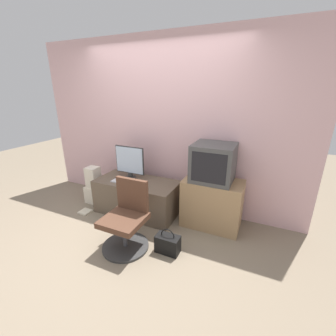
{
  "coord_description": "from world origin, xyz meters",
  "views": [
    {
      "loc": [
        1.54,
        -1.8,
        1.86
      ],
      "look_at": [
        0.28,
        0.96,
        0.78
      ],
      "focal_mm": 24.0,
      "sensor_mm": 36.0,
      "label": 1
    }
  ],
  "objects": [
    {
      "name": "ground_plane",
      "position": [
        0.0,
        0.0,
        0.0
      ],
      "size": [
        12.0,
        12.0,
        0.0
      ],
      "primitive_type": "plane",
      "color": "#7F705B"
    },
    {
      "name": "wall_back",
      "position": [
        0.0,
        1.32,
        1.3
      ],
      "size": [
        4.4,
        0.05,
        2.6
      ],
      "color": "beige",
      "rests_on": "ground_plane"
    },
    {
      "name": "desk",
      "position": [
        -0.2,
        0.86,
        0.26
      ],
      "size": [
        1.26,
        0.61,
        0.53
      ],
      "color": "brown",
      "rests_on": "ground_plane"
    },
    {
      "name": "side_stand",
      "position": [
        0.94,
        0.99,
        0.34
      ],
      "size": [
        0.8,
        0.47,
        0.68
      ],
      "color": "#A37F56",
      "rests_on": "ground_plane"
    },
    {
      "name": "main_monitor",
      "position": [
        -0.36,
        0.94,
        0.79
      ],
      "size": [
        0.49,
        0.18,
        0.51
      ],
      "color": "#2D2D2D",
      "rests_on": "desk"
    },
    {
      "name": "keyboard",
      "position": [
        -0.36,
        0.73,
        0.53
      ],
      "size": [
        0.38,
        0.13,
        0.01
      ],
      "color": "silver",
      "rests_on": "desk"
    },
    {
      "name": "mouse",
      "position": [
        -0.12,
        0.74,
        0.54
      ],
      "size": [
        0.06,
        0.04,
        0.03
      ],
      "color": "#4C4C51",
      "rests_on": "desk"
    },
    {
      "name": "crt_tv",
      "position": [
        0.91,
        1.02,
        0.93
      ],
      "size": [
        0.54,
        0.5,
        0.5
      ],
      "color": "#474747",
      "rests_on": "side_stand"
    },
    {
      "name": "office_chair",
      "position": [
        0.11,
        0.12,
        0.34
      ],
      "size": [
        0.57,
        0.57,
        0.84
      ],
      "color": "#333333",
      "rests_on": "ground_plane"
    },
    {
      "name": "cardboard_box_lower",
      "position": [
        -1.03,
        0.83,
        0.14
      ],
      "size": [
        0.3,
        0.22,
        0.29
      ],
      "color": "beige",
      "rests_on": "ground_plane"
    },
    {
      "name": "cardboard_box_upper",
      "position": [
        -1.03,
        0.83,
        0.46
      ],
      "size": [
        0.19,
        0.19,
        0.35
      ],
      "color": "beige",
      "rests_on": "cardboard_box_lower"
    },
    {
      "name": "handbag",
      "position": [
        0.62,
        0.21,
        0.11
      ],
      "size": [
        0.29,
        0.16,
        0.32
      ],
      "color": "black",
      "rests_on": "ground_plane"
    },
    {
      "name": "book",
      "position": [
        -0.95,
        0.49,
        0.01
      ],
      "size": [
        0.17,
        0.17,
        0.02
      ],
      "color": "beige",
      "rests_on": "ground_plane"
    }
  ]
}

